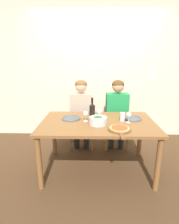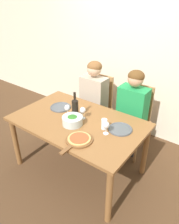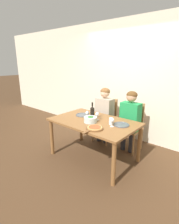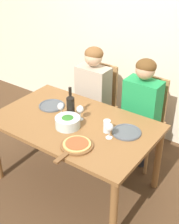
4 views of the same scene
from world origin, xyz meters
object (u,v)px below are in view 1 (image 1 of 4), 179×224
Objects in this scene: wine_bottle at (92,112)px; wine_glass_right at (129,115)px; person_woman at (81,108)px; water_tumbler at (122,117)px; dinner_plate_right at (132,118)px; person_man at (117,108)px; chair_left at (82,118)px; broccoli_bowl at (98,120)px; chair_right at (116,118)px; pizza_on_board at (120,129)px; wine_glass_left at (86,114)px; dinner_plate_left at (71,118)px; wine_glass_centre at (99,113)px.

wine_glass_right is (0.49, -0.08, -0.03)m from wine_bottle.
water_tumbler is (0.62, -0.66, 0.06)m from person_woman.
person_man is at bearing 103.99° from dinner_plate_right.
wine_glass_right reaches higher than dinner_plate_right.
chair_left is 1.13m from wine_glass_right.
dinner_plate_right is (0.50, 0.23, -0.04)m from broccoli_bowl.
dinner_plate_right is at bearing -78.30° from chair_right.
wine_bottle is at bearing 170.87° from wine_glass_right.
broccoli_bowl is at bearing 141.36° from pizza_on_board.
person_woman is 8.22× the size of wine_glass_left.
broccoli_bowl is (0.08, -0.15, -0.08)m from wine_bottle.
chair_left is 0.25m from person_woman.
dinner_plate_left is at bearing 151.40° from broccoli_bowl.
person_woman reaches higher than wine_glass_left.
broccoli_bowl is at bearing -170.59° from wine_glass_right.
wine_glass_left reaches higher than water_tumbler.
wine_glass_centre is (0.02, 0.17, 0.05)m from broccoli_bowl.
person_man is at bearing -10.36° from chair_left.
person_man is at bearing 38.46° from dinner_plate_left.
broccoli_bowl is 0.88× the size of dinner_plate_right.
chair_right reaches higher than wine_glass_left.
broccoli_bowl is 0.44m from dinner_plate_left.
person_woman is at bearing 115.07° from wine_glass_centre.
broccoli_bowl is at bearing -70.90° from person_woman.
person_woman is (0.00, -0.12, 0.22)m from chair_left.
chair_right is at bearing 60.30° from wine_bottle.
water_tumbler is (0.09, 0.34, 0.04)m from pizza_on_board.
dinner_plate_right is 0.49m from pizza_on_board.
dinner_plate_right is at bearing 29.54° from water_tumbler.
water_tumbler reaches higher than dinner_plate_right.
dinner_plate_left is (-0.74, -0.70, 0.23)m from chair_right.
person_woman is 0.96m from dinner_plate_right.
person_man reaches higher than wine_bottle.
water_tumbler reaches higher than pizza_on_board.
person_man is 0.94m from dinner_plate_left.
wine_glass_left is 0.58m from wine_glass_right.
person_man reaches higher than wine_glass_right.
dinner_plate_right is (0.88, 0.02, 0.00)m from dinner_plate_left.
chair_left reaches higher than wine_glass_centre.
dinner_plate_right is at bearing 60.60° from pizza_on_board.
dinner_plate_right is 0.20m from wine_glass_right.
chair_right is 0.82m from water_tumbler.
chair_right is 3.66× the size of dinner_plate_left.
wine_glass_left is (-0.42, 0.31, 0.09)m from pizza_on_board.
chair_left is at bearing 90.00° from person_woman.
broccoli_bowl is 0.56× the size of pizza_on_board.
wine_glass_left is (-0.17, 0.11, 0.05)m from broccoli_bowl.
wine_glass_centre is (0.29, -0.62, 0.10)m from person_woman.
wine_bottle reaches higher than chair_right.
pizza_on_board is at bearing -57.52° from wine_glass_centre.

